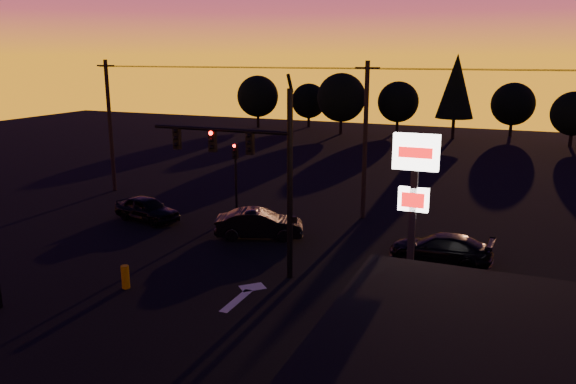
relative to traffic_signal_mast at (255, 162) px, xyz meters
name	(u,v)px	position (x,y,z in m)	size (l,w,h in m)	color
ground	(212,309)	(0.10, -3.99, -4.94)	(120.00, 120.00, 0.00)	black
lane_arrow	(244,294)	(0.60, -2.33, -4.93)	(1.20, 3.10, 0.01)	beige
traffic_signal_mast	(255,162)	(0.00, 0.00, 0.00)	(6.79, 0.52, 8.58)	black
secondary_signal	(236,169)	(-4.90, 7.49, -2.07)	(0.30, 0.31, 4.35)	black
pylon_sign	(414,190)	(7.10, -2.49, -0.02)	(1.50, 0.28, 6.80)	black
utility_pole_0	(110,125)	(-15.90, 10.01, -0.34)	(1.40, 0.26, 9.00)	black
utility_pole_1	(365,140)	(2.10, 10.01, -0.34)	(1.40, 0.26, 9.00)	black
power_wires	(368,69)	(2.10, 10.01, 3.63)	(36.00, 1.22, 0.07)	black
bollard	(125,277)	(-4.16, -3.64, -4.45)	(0.32, 0.32, 0.97)	#B78500
tree_0	(258,96)	(-21.90, 46.01, -0.88)	(5.36, 5.36, 6.74)	black
tree_1	(309,101)	(-15.90, 49.01, -1.50)	(4.54, 4.54, 5.71)	black
tree_2	(341,98)	(-9.90, 44.01, -0.57)	(5.77, 5.78, 7.26)	black
tree_3	(398,102)	(-3.90, 48.01, -1.19)	(4.95, 4.95, 6.22)	black
tree_4	(456,86)	(3.10, 45.01, 0.99)	(4.18, 4.18, 9.50)	black
tree_5	(513,104)	(9.10, 50.01, -1.19)	(4.95, 4.95, 6.22)	black
tree_6	(574,114)	(15.10, 44.01, -1.50)	(4.54, 4.54, 5.71)	black
car_left	(147,209)	(-9.21, 4.70, -4.23)	(1.67, 4.14, 1.41)	black
car_mid	(259,224)	(-1.92, 4.38, -4.19)	(1.58, 4.53, 1.49)	black
car_right	(440,248)	(7.29, 4.33, -4.26)	(1.89, 4.65, 1.35)	black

